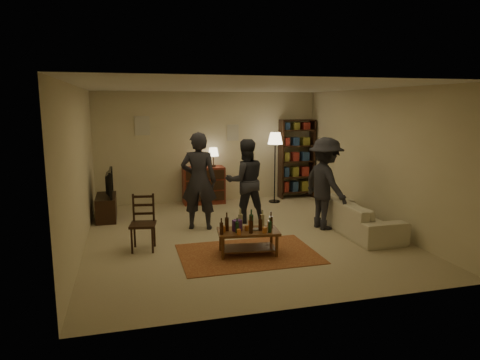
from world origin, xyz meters
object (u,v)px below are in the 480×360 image
object	(u,v)px
floor_lamp	(275,143)
sofa	(358,216)
coffee_table	(248,232)
person_right	(245,181)
dining_chair	(143,220)
tv_stand	(106,201)
person_left	(199,181)
bookshelf	(296,158)
dresser	(204,184)
person_by_sofa	(325,184)

from	to	relation	value
floor_lamp	sofa	size ratio (longest dim) A/B	0.83
coffee_table	person_right	world-z (taller)	person_right
dining_chair	sofa	distance (m)	3.97
tv_stand	person_left	world-z (taller)	person_left
tv_stand	sofa	bearing A→B (deg)	-25.34
dining_chair	sofa	world-z (taller)	dining_chair
bookshelf	floor_lamp	bearing A→B (deg)	-151.62
person_left	dresser	bearing A→B (deg)	-85.80
dining_chair	floor_lamp	bearing A→B (deg)	48.93
coffee_table	person_left	xyz separation A→B (m)	(-0.51, 1.65, 0.57)
coffee_table	sofa	world-z (taller)	coffee_table
floor_lamp	person_left	world-z (taller)	person_left
dining_chair	person_right	world-z (taller)	person_right
tv_stand	person_right	bearing A→B (deg)	-18.77
person_by_sofa	tv_stand	bearing A→B (deg)	56.09
person_left	person_by_sofa	size ratio (longest dim) A/B	1.06
person_right	person_left	bearing A→B (deg)	14.47
sofa	person_left	size ratio (longest dim) A/B	1.10
dresser	sofa	xyz separation A→B (m)	(2.39, -3.11, -0.17)
person_right	tv_stand	bearing A→B (deg)	-18.48
coffee_table	person_right	size ratio (longest dim) A/B	0.60
dresser	person_right	bearing A→B (deg)	-74.13
person_left	person_right	size ratio (longest dim) A/B	1.10
dining_chair	person_left	bearing A→B (deg)	49.92
bookshelf	person_left	distance (m)	3.64
bookshelf	sofa	bearing A→B (deg)	-90.82
floor_lamp	person_left	xyz separation A→B (m)	(-2.18, -1.78, -0.52)
coffee_table	dining_chair	bearing A→B (deg)	156.67
floor_lamp	person_by_sofa	world-z (taller)	person_by_sofa
dresser	person_by_sofa	world-z (taller)	person_by_sofa
dresser	bookshelf	size ratio (longest dim) A/B	0.67
person_right	dining_chair	bearing A→B (deg)	30.08
coffee_table	sofa	xyz separation A→B (m)	(2.36, 0.65, -0.07)
bookshelf	person_by_sofa	bearing A→B (deg)	-101.07
tv_stand	bookshelf	xyz separation A→B (m)	(4.69, 0.98, 0.65)
tv_stand	bookshelf	bearing A→B (deg)	11.80
person_right	person_by_sofa	size ratio (longest dim) A/B	0.96
dining_chair	person_left	distance (m)	1.53
dining_chair	dresser	size ratio (longest dim) A/B	0.69
floor_lamp	person_by_sofa	bearing A→B (deg)	-85.63
coffee_table	dining_chair	distance (m)	1.76
sofa	dining_chair	bearing A→B (deg)	89.29
tv_stand	person_left	bearing A→B (deg)	-33.96
person_right	dresser	bearing A→B (deg)	-73.83
tv_stand	person_left	distance (m)	2.22
dresser	person_right	size ratio (longest dim) A/B	0.79
person_left	person_by_sofa	xyz separation A→B (m)	(2.37, -0.61, -0.05)
sofa	person_left	bearing A→B (deg)	70.73
floor_lamp	coffee_table	bearing A→B (deg)	-115.97
person_right	person_by_sofa	world-z (taller)	person_by_sofa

